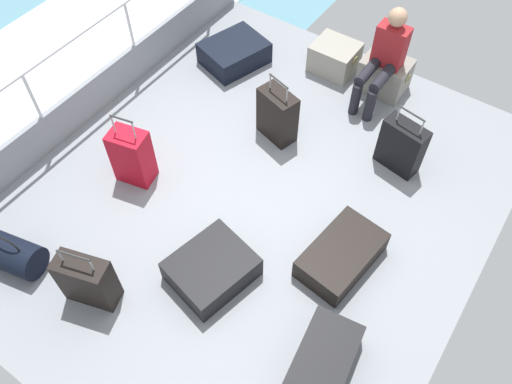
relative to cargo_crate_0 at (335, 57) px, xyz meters
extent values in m
cube|color=gray|center=(0.30, -2.13, -0.21)|extent=(4.40, 5.20, 0.06)
cube|color=gray|center=(-1.87, -2.13, 0.05)|extent=(0.06, 5.20, 0.45)
cylinder|color=silver|center=(-1.87, -2.82, 0.32)|extent=(0.04, 0.04, 1.00)
cylinder|color=silver|center=(-1.87, -1.44, 0.32)|extent=(0.04, 0.04, 1.00)
cylinder|color=silver|center=(-1.87, -2.13, 0.82)|extent=(0.04, 4.16, 0.04)
cube|color=white|center=(-3.30, -2.13, -0.52)|extent=(2.40, 7.28, 0.01)
cube|color=gray|center=(0.00, 0.00, 0.00)|extent=(0.52, 0.46, 0.35)
torus|color=tan|center=(-0.27, 0.00, 0.07)|extent=(0.02, 0.12, 0.12)
torus|color=tan|center=(0.27, 0.00, 0.07)|extent=(0.02, 0.12, 0.12)
cube|color=gray|center=(0.65, 0.02, 0.03)|extent=(0.53, 0.41, 0.41)
torus|color=tan|center=(0.37, 0.02, 0.11)|extent=(0.02, 0.12, 0.12)
torus|color=tan|center=(0.93, 0.02, 0.11)|extent=(0.02, 0.12, 0.12)
cube|color=maroon|center=(0.65, -0.03, 0.47)|extent=(0.34, 0.20, 0.48)
sphere|color=tan|center=(0.65, -0.03, 0.83)|extent=(0.20, 0.20, 0.20)
cylinder|color=black|center=(0.74, -0.33, 0.27)|extent=(0.12, 0.40, 0.12)
cylinder|color=black|center=(0.74, -0.53, 0.03)|extent=(0.11, 0.11, 0.41)
cylinder|color=black|center=(0.56, -0.33, 0.27)|extent=(0.12, 0.40, 0.12)
cylinder|color=black|center=(0.56, -0.53, 0.03)|extent=(0.11, 0.11, 0.41)
cube|color=black|center=(1.30, -0.97, 0.11)|extent=(0.48, 0.28, 0.58)
cylinder|color=#A5A8AD|center=(1.17, -0.94, 0.49)|extent=(0.02, 0.02, 0.17)
cylinder|color=#A5A8AD|center=(1.43, -0.99, 0.49)|extent=(0.02, 0.02, 0.17)
cylinder|color=#2D2D2D|center=(1.30, -0.97, 0.58)|extent=(0.29, 0.07, 0.02)
cube|color=green|center=(1.32, -0.86, 0.26)|extent=(0.05, 0.01, 0.08)
cube|color=#B70C1E|center=(-0.85, -2.62, 0.13)|extent=(0.41, 0.33, 0.62)
cylinder|color=#A5A8AD|center=(-0.95, -2.65, 0.55)|extent=(0.02, 0.02, 0.22)
cylinder|color=#A5A8AD|center=(-0.74, -2.60, 0.55)|extent=(0.02, 0.02, 0.22)
cylinder|color=#2D2D2D|center=(-0.85, -2.62, 0.66)|extent=(0.24, 0.07, 0.02)
cube|color=green|center=(-0.87, -2.49, 0.18)|extent=(0.05, 0.02, 0.08)
cube|color=black|center=(-0.25, -3.84, 0.10)|extent=(0.50, 0.34, 0.55)
cylinder|color=#A5A8AD|center=(-0.38, -3.88, 0.45)|extent=(0.02, 0.02, 0.15)
cylinder|color=#A5A8AD|center=(-0.11, -3.80, 0.45)|extent=(0.02, 0.02, 0.15)
cylinder|color=#2D2D2D|center=(-0.25, -3.84, 0.53)|extent=(0.29, 0.10, 0.02)
cube|color=silver|center=(-0.28, -3.73, 0.25)|extent=(0.05, 0.02, 0.08)
cube|color=black|center=(-1.08, -0.58, -0.04)|extent=(0.78, 0.87, 0.28)
cube|color=silver|center=(-0.97, -0.23, -0.01)|extent=(0.05, 0.02, 0.08)
cube|color=black|center=(1.73, -3.27, -0.04)|extent=(0.52, 0.80, 0.27)
cube|color=white|center=(1.68, -2.90, 0.01)|extent=(0.05, 0.01, 0.08)
cube|color=black|center=(0.03, -1.32, 0.12)|extent=(0.47, 0.34, 0.60)
cylinder|color=#A5A8AD|center=(-0.10, -1.28, 0.51)|extent=(0.02, 0.02, 0.17)
cylinder|color=#A5A8AD|center=(0.15, -1.35, 0.51)|extent=(0.02, 0.02, 0.17)
cylinder|color=#2D2D2D|center=(0.03, -1.32, 0.59)|extent=(0.27, 0.09, 0.02)
cube|color=white|center=(0.06, -1.20, 0.32)|extent=(0.05, 0.02, 0.08)
cube|color=black|center=(1.38, -2.32, -0.06)|extent=(0.59, 0.87, 0.24)
cube|color=white|center=(1.43, -1.91, -0.04)|extent=(0.05, 0.01, 0.08)
cube|color=black|center=(0.50, -3.10, -0.05)|extent=(0.73, 0.81, 0.26)
cube|color=green|center=(0.58, -2.76, 0.01)|extent=(0.05, 0.02, 0.08)
cylinder|color=black|center=(-1.04, -4.01, -0.01)|extent=(0.56, 0.42, 0.32)
torus|color=black|center=(-1.04, -4.01, 0.16)|extent=(0.27, 0.07, 0.27)
camera|label=1|loc=(2.06, -4.69, 4.06)|focal=36.39mm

